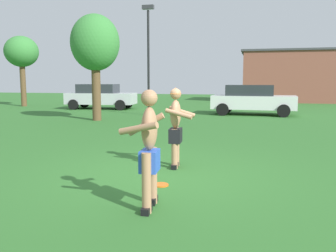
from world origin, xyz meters
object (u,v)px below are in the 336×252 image
object	(u,v)px
player_in_blue	(149,147)
tree_left_field	(21,53)
frisbee	(161,185)
car_silver_near_post	(100,96)
car_white_mid_lot	(253,99)
lamp_post	(148,48)
player_with_cap	(176,124)
tree_right_field	(95,44)

from	to	relation	value
player_in_blue	tree_left_field	distance (m)	22.70
player_in_blue	tree_left_field	bearing A→B (deg)	130.20
frisbee	car_silver_near_post	distance (m)	17.32
car_white_mid_lot	lamp_post	xyz separation A→B (m)	(-5.29, -1.46, 2.62)
player_in_blue	lamp_post	size ratio (longest dim) A/B	0.30
player_with_cap	tree_right_field	world-z (taller)	tree_right_field
player_with_cap	tree_right_field	size ratio (longest dim) A/B	0.35
lamp_post	tree_right_field	distance (m)	3.36
frisbee	car_silver_near_post	world-z (taller)	car_silver_near_post
player_with_cap	player_in_blue	size ratio (longest dim) A/B	0.99
car_silver_near_post	tree_right_field	size ratio (longest dim) A/B	0.94
car_silver_near_post	frisbee	bearing A→B (deg)	-61.91
tree_right_field	player_with_cap	bearing A→B (deg)	-54.88
tree_right_field	lamp_post	bearing A→B (deg)	62.29
player_in_blue	tree_right_field	xyz separation A→B (m)	(-5.62, 10.18, 2.53)
player_with_cap	tree_left_field	distance (m)	20.81
lamp_post	tree_left_field	bearing A→B (deg)	158.84
lamp_post	tree_left_field	world-z (taller)	lamp_post
player_in_blue	player_with_cap	bearing A→B (deg)	93.89
car_white_mid_lot	frisbee	bearing A→B (deg)	-95.76
player_with_cap	car_silver_near_post	xyz separation A→B (m)	(-8.11, 13.92, -0.08)
car_white_mid_lot	lamp_post	bearing A→B (deg)	-164.59
lamp_post	tree_left_field	xyz separation A→B (m)	(-10.48, 4.06, 0.28)
frisbee	tree_right_field	world-z (taller)	tree_right_field
player_with_cap	lamp_post	distance (m)	11.69
player_in_blue	frisbee	distance (m)	1.40
car_white_mid_lot	tree_left_field	distance (m)	16.25
lamp_post	tree_right_field	world-z (taller)	lamp_post
car_white_mid_lot	player_in_blue	bearing A→B (deg)	-94.84
car_silver_near_post	lamp_post	xyz separation A→B (m)	(4.21, -3.20, 2.62)
player_with_cap	car_white_mid_lot	size ratio (longest dim) A/B	0.38
player_with_cap	frisbee	distance (m)	1.61
player_with_cap	tree_right_field	xyz separation A→B (m)	(-5.45, 7.75, 2.50)
player_with_cap	frisbee	xyz separation A→B (m)	(0.04, -1.34, -0.89)
player_in_blue	tree_left_field	size ratio (longest dim) A/B	0.34
car_silver_near_post	tree_right_field	distance (m)	7.19
car_silver_near_post	lamp_post	size ratio (longest dim) A/B	0.79
lamp_post	player_with_cap	bearing A→B (deg)	-70.06
frisbee	car_white_mid_lot	world-z (taller)	car_white_mid_lot
frisbee	car_white_mid_lot	xyz separation A→B (m)	(1.36, 13.52, 0.81)
player_with_cap	tree_right_field	bearing A→B (deg)	125.12
car_white_mid_lot	tree_right_field	world-z (taller)	tree_right_field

